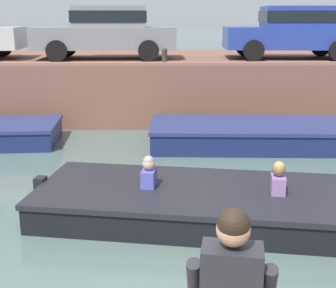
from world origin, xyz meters
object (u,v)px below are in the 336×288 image
object	(u,v)px
boat_moored_central_navy	(278,135)
mooring_bollard_mid	(165,56)
car_centre_blue	(292,30)
motorboat_passing	(238,205)
car_left_inner_grey	(107,30)

from	to	relation	value
boat_moored_central_navy	mooring_bollard_mid	distance (m)	3.69
boat_moored_central_navy	car_centre_blue	bearing A→B (deg)	71.76
motorboat_passing	car_centre_blue	world-z (taller)	car_centre_blue
car_left_inner_grey	car_centre_blue	bearing A→B (deg)	-0.04
car_left_inner_grey	car_centre_blue	size ratio (longest dim) A/B	1.06
mooring_bollard_mid	motorboat_passing	bearing A→B (deg)	-80.67
car_centre_blue	mooring_bollard_mid	distance (m)	4.35
motorboat_passing	car_left_inner_grey	bearing A→B (deg)	108.75
mooring_bollard_mid	boat_moored_central_navy	bearing A→B (deg)	-36.43
motorboat_passing	boat_moored_central_navy	bearing A→B (deg)	68.21
motorboat_passing	mooring_bollard_mid	bearing A→B (deg)	99.33
motorboat_passing	car_left_inner_grey	distance (m)	8.68
car_left_inner_grey	mooring_bollard_mid	bearing A→B (deg)	-47.57
car_centre_blue	boat_moored_central_navy	bearing A→B (deg)	-108.24
motorboat_passing	mooring_bollard_mid	distance (m)	6.38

